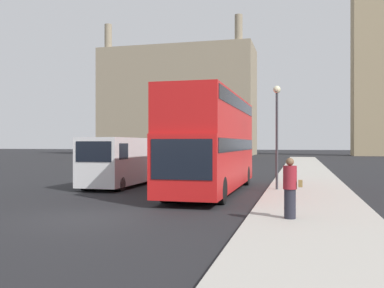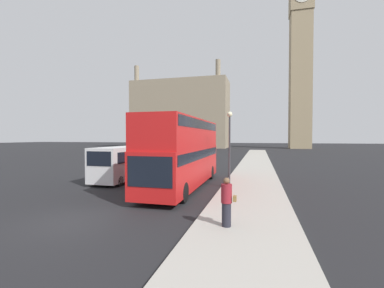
{
  "view_description": "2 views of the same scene",
  "coord_description": "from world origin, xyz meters",
  "px_view_note": "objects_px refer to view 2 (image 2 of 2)",
  "views": [
    {
      "loc": [
        6.55,
        -12.29,
        2.36
      ],
      "look_at": [
        1.62,
        7.21,
        2.33
      ],
      "focal_mm": 40.0,
      "sensor_mm": 36.0,
      "label": 1
    },
    {
      "loc": [
        7.4,
        -8.73,
        3.41
      ],
      "look_at": [
        0.72,
        16.75,
        2.72
      ],
      "focal_mm": 24.0,
      "sensor_mm": 36.0,
      "label": 2
    }
  ],
  "objects_px": {
    "red_double_decker_bus": "(184,150)",
    "white_van": "(121,163)",
    "pedestrian": "(227,202)",
    "street_lamp": "(230,136)",
    "clock_tower": "(301,46)"
  },
  "relations": [
    {
      "from": "red_double_decker_bus",
      "to": "white_van",
      "type": "bearing_deg",
      "value": 167.3
    },
    {
      "from": "pedestrian",
      "to": "street_lamp",
      "type": "height_order",
      "value": "street_lamp"
    },
    {
      "from": "clock_tower",
      "to": "pedestrian",
      "type": "bearing_deg",
      "value": -99.94
    },
    {
      "from": "clock_tower",
      "to": "street_lamp",
      "type": "distance_m",
      "value": 73.46
    },
    {
      "from": "red_double_decker_bus",
      "to": "street_lamp",
      "type": "relative_size",
      "value": 2.26
    },
    {
      "from": "clock_tower",
      "to": "red_double_decker_bus",
      "type": "distance_m",
      "value": 75.1
    },
    {
      "from": "clock_tower",
      "to": "street_lamp",
      "type": "height_order",
      "value": "clock_tower"
    },
    {
      "from": "clock_tower",
      "to": "street_lamp",
      "type": "bearing_deg",
      "value": -101.77
    },
    {
      "from": "clock_tower",
      "to": "white_van",
      "type": "distance_m",
      "value": 75.87
    },
    {
      "from": "red_double_decker_bus",
      "to": "pedestrian",
      "type": "xyz_separation_m",
      "value": [
        3.8,
        -7.32,
        -1.52
      ]
    },
    {
      "from": "white_van",
      "to": "red_double_decker_bus",
      "type": "bearing_deg",
      "value": -12.7
    },
    {
      "from": "clock_tower",
      "to": "pedestrian",
      "type": "height_order",
      "value": "clock_tower"
    },
    {
      "from": "clock_tower",
      "to": "white_van",
      "type": "height_order",
      "value": "clock_tower"
    },
    {
      "from": "clock_tower",
      "to": "white_van",
      "type": "xyz_separation_m",
      "value": [
        -22.33,
        -66.17,
        -29.64
      ]
    },
    {
      "from": "pedestrian",
      "to": "red_double_decker_bus",
      "type": "bearing_deg",
      "value": 117.44
    }
  ]
}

